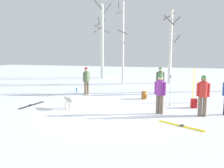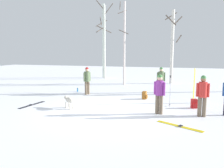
% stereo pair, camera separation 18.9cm
% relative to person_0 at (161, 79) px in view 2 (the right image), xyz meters
% --- Properties ---
extents(ground_plane, '(60.00, 60.00, 0.00)m').
position_rel_person_0_xyz_m(ground_plane, '(-1.87, -4.78, -0.98)').
color(ground_plane, white).
extents(person_0, '(0.52, 0.34, 1.72)m').
position_rel_person_0_xyz_m(person_0, '(0.00, 0.00, 0.00)').
color(person_0, '#1E2338').
rests_on(person_0, ground_plane).
extents(person_2, '(0.50, 0.34, 1.72)m').
position_rel_person_0_xyz_m(person_2, '(0.32, -4.64, 0.00)').
color(person_2, '#72604C').
rests_on(person_2, ground_plane).
extents(person_3, '(0.52, 0.34, 1.72)m').
position_rel_person_0_xyz_m(person_3, '(2.05, -4.54, 0.00)').
color(person_3, '#72604C').
rests_on(person_3, ground_plane).
extents(person_4, '(0.34, 0.46, 1.72)m').
position_rel_person_0_xyz_m(person_4, '(-4.41, -1.34, 0.00)').
color(person_4, '#72604C').
rests_on(person_4, ground_plane).
extents(dog, '(0.75, 0.57, 0.57)m').
position_rel_person_0_xyz_m(dog, '(-3.84, -4.90, -0.59)').
color(dog, beige).
rests_on(dog, ground_plane).
extents(ski_pair_planted_0, '(0.08, 0.19, 1.81)m').
position_rel_person_0_xyz_m(ski_pair_planted_0, '(1.85, -1.98, -0.08)').
color(ski_pair_planted_0, yellow).
rests_on(ski_pair_planted_0, ground_plane).
extents(ski_pair_lying_0, '(1.65, 0.97, 0.05)m').
position_rel_person_0_xyz_m(ski_pair_lying_0, '(1.19, -6.12, -0.97)').
color(ski_pair_lying_0, yellow).
rests_on(ski_pair_lying_0, ground_plane).
extents(ski_pair_lying_1, '(0.36, 1.75, 0.05)m').
position_rel_person_0_xyz_m(ski_pair_lying_1, '(-5.95, -4.81, -0.97)').
color(ski_pair_lying_1, black).
rests_on(ski_pair_lying_1, ground_plane).
extents(ski_poles_0, '(0.07, 0.25, 1.52)m').
position_rel_person_0_xyz_m(ski_poles_0, '(0.70, -3.06, -0.17)').
color(ski_poles_0, '#B2B2BC').
rests_on(ski_poles_0, ground_plane).
extents(backpack_0, '(0.31, 0.33, 0.44)m').
position_rel_person_0_xyz_m(backpack_0, '(1.83, -3.13, -0.77)').
color(backpack_0, red).
rests_on(backpack_0, ground_plane).
extents(backpack_1, '(0.31, 0.29, 0.44)m').
position_rel_person_0_xyz_m(backpack_1, '(-0.74, -1.73, -0.77)').
color(backpack_1, '#99591E').
rests_on(backpack_1, ground_plane).
extents(water_bottle_0, '(0.08, 0.08, 0.25)m').
position_rel_person_0_xyz_m(water_bottle_0, '(-5.43, -0.61, -0.86)').
color(water_bottle_0, '#1E72BF').
rests_on(water_bottle_0, ground_plane).
extents(birch_tree_0, '(1.88, 1.89, 7.71)m').
position_rel_person_0_xyz_m(birch_tree_0, '(-6.51, 7.95, 2.86)').
color(birch_tree_0, silver).
rests_on(birch_tree_0, ground_plane).
extents(birch_tree_1, '(1.59, 1.33, 7.27)m').
position_rel_person_0_xyz_m(birch_tree_1, '(-6.09, 7.01, 2.70)').
color(birch_tree_1, silver).
rests_on(birch_tree_1, ground_plane).
extents(birch_tree_2, '(0.99, 1.02, 6.60)m').
position_rel_person_0_xyz_m(birch_tree_2, '(-3.23, 3.46, 2.38)').
color(birch_tree_2, silver).
rests_on(birch_tree_2, ground_plane).
extents(birch_tree_3, '(1.44, 1.37, 6.05)m').
position_rel_person_0_xyz_m(birch_tree_3, '(0.40, 5.41, 2.21)').
color(birch_tree_3, silver).
rests_on(birch_tree_3, ground_plane).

